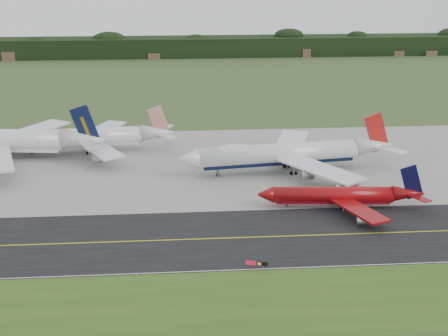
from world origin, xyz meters
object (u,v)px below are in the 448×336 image
taxiway_sign (256,263)px  jet_star_tail (88,137)px  jet_red_737 (342,195)px  jet_ba_747 (286,153)px

taxiway_sign → jet_star_tail: bearing=117.8°
taxiway_sign → jet_red_737: bearing=50.4°
jet_star_tail → jet_ba_747: bearing=-22.2°
jet_star_tail → jet_red_737: bearing=-37.2°
jet_ba_747 → jet_red_737: bearing=-71.6°
jet_ba_747 → jet_star_tail: jet_ba_747 is taller
jet_star_tail → taxiway_sign: size_ratio=12.53×
jet_ba_747 → jet_star_tail: (-61.44, 25.12, -0.75)m
jet_ba_747 → taxiway_sign: 62.67m
jet_red_737 → jet_star_tail: size_ratio=0.75×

